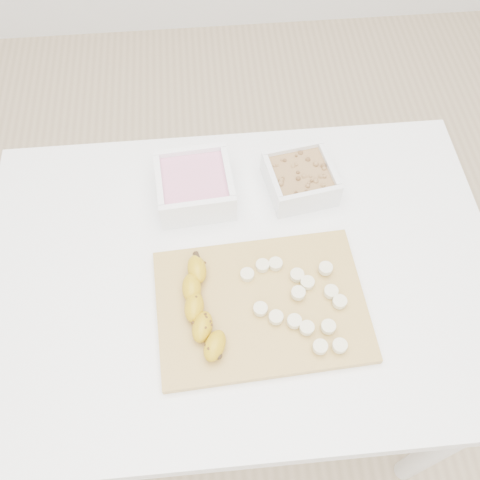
{
  "coord_description": "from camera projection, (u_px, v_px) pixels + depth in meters",
  "views": [
    {
      "loc": [
        -0.05,
        -0.49,
        1.65
      ],
      "look_at": [
        0.0,
        0.03,
        0.81
      ],
      "focal_mm": 40.0,
      "sensor_mm": 36.0,
      "label": 1
    }
  ],
  "objects": [
    {
      "name": "ground",
      "position": [
        241.0,
        385.0,
        1.66
      ],
      "size": [
        3.5,
        3.5,
        0.0
      ],
      "primitive_type": "plane",
      "color": "#C6AD89",
      "rests_on": "ground"
    },
    {
      "name": "table",
      "position": [
        241.0,
        292.0,
        1.11
      ],
      "size": [
        1.0,
        0.7,
        0.75
      ],
      "color": "white",
      "rests_on": "ground"
    },
    {
      "name": "banana_slices",
      "position": [
        300.0,
        300.0,
        0.97
      ],
      "size": [
        0.19,
        0.2,
        0.02
      ],
      "color": "beige",
      "rests_on": "cutting_board"
    },
    {
      "name": "banana",
      "position": [
        202.0,
        309.0,
        0.95
      ],
      "size": [
        0.06,
        0.2,
        0.03
      ],
      "primitive_type": null,
      "rotation": [
        0.0,
        0.0,
        -0.05
      ],
      "color": "#B88F0F",
      "rests_on": "cutting_board"
    },
    {
      "name": "bowl_yogurt",
      "position": [
        195.0,
        185.0,
        1.09
      ],
      "size": [
        0.16,
        0.16,
        0.07
      ],
      "color": "white",
      "rests_on": "table"
    },
    {
      "name": "cutting_board",
      "position": [
        261.0,
        305.0,
        0.98
      ],
      "size": [
        0.39,
        0.29,
        0.01
      ],
      "primitive_type": "cube",
      "rotation": [
        0.0,
        0.0,
        0.05
      ],
      "color": "tan",
      "rests_on": "table"
    },
    {
      "name": "bowl_granola",
      "position": [
        300.0,
        178.0,
        1.1
      ],
      "size": [
        0.15,
        0.15,
        0.06
      ],
      "color": "white",
      "rests_on": "table"
    }
  ]
}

